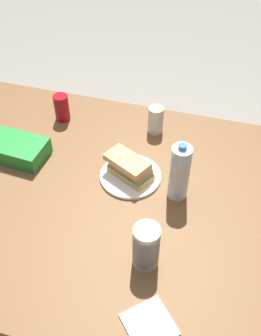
# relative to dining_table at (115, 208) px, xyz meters

# --- Properties ---
(ground_plane) EXTENTS (8.00, 8.00, 0.00)m
(ground_plane) POSITION_rel_dining_table_xyz_m (0.00, 0.00, -0.66)
(ground_plane) COLOR gray
(dining_table) EXTENTS (1.69, 1.15, 0.73)m
(dining_table) POSITION_rel_dining_table_xyz_m (0.00, 0.00, 0.00)
(dining_table) COLOR brown
(dining_table) RESTS_ON ground_plane
(paper_plate) EXTENTS (0.24, 0.24, 0.01)m
(paper_plate) POSITION_rel_dining_table_xyz_m (-0.03, -0.11, 0.08)
(paper_plate) COLOR white
(paper_plate) RESTS_ON dining_table
(sandwich) EXTENTS (0.21, 0.16, 0.08)m
(sandwich) POSITION_rel_dining_table_xyz_m (-0.03, -0.11, 0.13)
(sandwich) COLOR #DBB26B
(sandwich) RESTS_ON paper_plate
(soda_can_red) EXTENTS (0.07, 0.07, 0.12)m
(soda_can_red) POSITION_rel_dining_table_xyz_m (0.36, -0.38, 0.14)
(soda_can_red) COLOR maroon
(soda_can_red) RESTS_ON dining_table
(chip_bag) EXTENTS (0.24, 0.16, 0.07)m
(chip_bag) POSITION_rel_dining_table_xyz_m (0.44, -0.10, 0.11)
(chip_bag) COLOR #268C38
(chip_bag) RESTS_ON dining_table
(water_bottle_tall) EXTENTS (0.07, 0.07, 0.25)m
(water_bottle_tall) POSITION_rel_dining_table_xyz_m (-0.22, -0.07, 0.19)
(water_bottle_tall) COLOR silver
(water_bottle_tall) RESTS_ON dining_table
(plastic_cup_stack) EXTENTS (0.08, 0.08, 0.17)m
(plastic_cup_stack) POSITION_rel_dining_table_xyz_m (-0.18, 0.24, 0.16)
(plastic_cup_stack) COLOR silver
(plastic_cup_stack) RESTS_ON dining_table
(soda_can_silver) EXTENTS (0.07, 0.07, 0.12)m
(soda_can_silver) POSITION_rel_dining_table_xyz_m (-0.06, -0.41, 0.14)
(soda_can_silver) COLOR silver
(soda_can_silver) RESTS_ON dining_table
(paper_napkin) EXTENTS (0.18, 0.18, 0.01)m
(paper_napkin) POSITION_rel_dining_table_xyz_m (-0.24, 0.44, 0.08)
(paper_napkin) COLOR white
(paper_napkin) RESTS_ON dining_table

